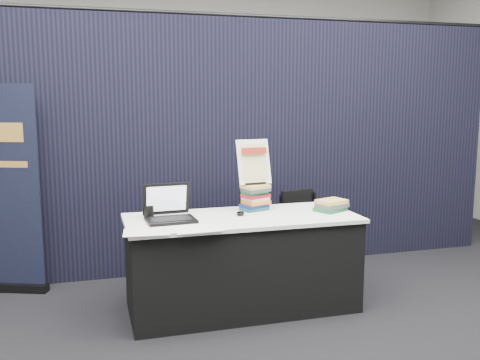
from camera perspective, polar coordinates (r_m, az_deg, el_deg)
The scene contains 15 objects.
floor at distance 3.91m, azimuth 2.59°, elevation -16.41°, with size 8.00×8.00×0.00m, color black.
wall_back at distance 7.44m, azimuth -7.35°, elevation 9.41°, with size 8.00×0.02×3.50m, color beige.
drape_partition at distance 5.10m, azimuth -3.08°, elevation 3.57°, with size 6.00×0.08×2.40m, color black.
display_table at distance 4.26m, azimuth 0.23°, elevation -8.80°, with size 1.80×0.75×0.75m.
laptop at distance 4.06m, azimuth -7.50°, elevation -3.39°, with size 0.38×0.31×0.27m.
mouse at distance 4.20m, azimuth 0.05°, elevation -3.57°, with size 0.06×0.10×0.03m, color black.
brochure_left at distance 3.74m, azimuth -9.95°, elevation -5.49°, with size 0.31×0.22×0.00m, color white.
brochure_mid at distance 3.78m, azimuth -4.61°, elevation -5.23°, with size 0.33×0.23×0.00m, color white.
brochure_right at distance 4.06m, azimuth -7.43°, elevation -4.27°, with size 0.26×0.18×0.00m, color silver.
pen_cup at distance 4.15m, azimuth -9.72°, elevation -3.35°, with size 0.08×0.08×0.10m, color black.
book_stack_tall at distance 4.38m, azimuth 1.58°, elevation -1.86°, with size 0.23×0.20×0.21m.
book_stack_short at distance 4.41m, azimuth 9.77°, elevation -2.68°, with size 0.27×0.24×0.09m.
info_sign at distance 4.36m, azimuth 1.48°, elevation 1.89°, with size 0.29×0.15×0.38m.
pullup_banner at distance 4.98m, azimuth -24.25°, elevation -2.12°, with size 0.74×0.36×1.78m.
stacking_chair at distance 5.01m, azimuth 6.71°, elevation -5.33°, with size 0.42×0.43×0.80m.
Camera 1 is at (-1.14, -3.35, 1.67)m, focal length 40.00 mm.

